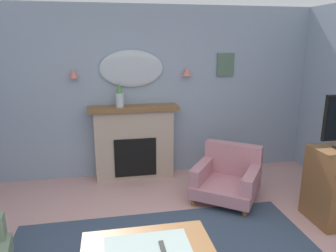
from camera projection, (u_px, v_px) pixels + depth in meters
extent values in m
cube|color=#8C9EB2|center=(140.00, 93.00, 5.03)|extent=(6.58, 0.10, 2.65)
cube|color=tan|center=(134.00, 144.00, 5.01)|extent=(1.20, 0.28, 1.10)
cube|color=black|center=(135.00, 157.00, 4.96)|extent=(0.64, 0.12, 0.60)
cube|color=brown|center=(133.00, 108.00, 4.84)|extent=(1.36, 0.36, 0.06)
cylinder|color=silver|center=(120.00, 100.00, 4.75)|extent=(0.12, 0.12, 0.21)
cone|color=#4C8447|center=(119.00, 88.00, 4.71)|extent=(0.10, 0.10, 0.16)
ellipsoid|color=#B2BCC6|center=(132.00, 69.00, 4.84)|extent=(0.96, 0.06, 0.56)
cone|color=#D17066|center=(73.00, 73.00, 4.65)|extent=(0.14, 0.14, 0.14)
cone|color=#D17066|center=(187.00, 71.00, 4.96)|extent=(0.14, 0.14, 0.14)
cube|color=#4C6B56|center=(225.00, 65.00, 5.11)|extent=(0.28, 0.03, 0.36)
cube|color=brown|center=(147.00, 248.00, 2.70)|extent=(1.10, 0.60, 0.04)
cube|color=#8C9E99|center=(147.00, 245.00, 2.69)|extent=(0.72, 0.36, 0.01)
cylinder|color=brown|center=(195.00, 246.00, 3.07)|extent=(0.06, 0.06, 0.40)
cube|color=black|center=(162.00, 247.00, 2.65)|extent=(0.04, 0.16, 0.02)
cube|color=#B77A84|center=(226.00, 187.00, 4.36)|extent=(1.12, 1.12, 0.16)
cube|color=#B77A84|center=(233.00, 158.00, 4.58)|extent=(0.74, 0.60, 0.45)
cube|color=#B77A84|center=(202.00, 170.00, 4.45)|extent=(0.54, 0.66, 0.22)
cube|color=#B77A84|center=(252.00, 179.00, 4.17)|extent=(0.54, 0.66, 0.22)
cylinder|color=brown|center=(193.00, 202.00, 4.23)|extent=(0.06, 0.06, 0.10)
cylinder|color=brown|center=(245.00, 213.00, 3.95)|extent=(0.06, 0.06, 0.10)
cylinder|color=brown|center=(209.00, 182.00, 4.83)|extent=(0.06, 0.06, 0.10)
cylinder|color=brown|center=(255.00, 191.00, 4.55)|extent=(0.06, 0.06, 0.10)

